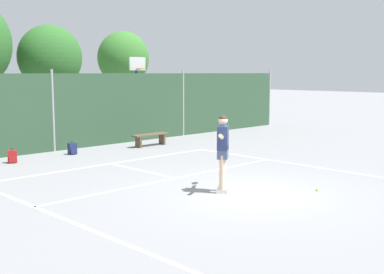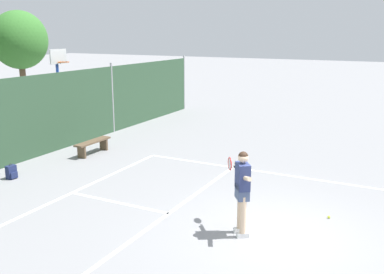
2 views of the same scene
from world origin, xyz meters
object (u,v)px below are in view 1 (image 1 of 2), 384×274
(backpack_red, at_px, (12,157))
(backpack_navy, at_px, (72,149))
(courtside_bench, at_px, (151,137))
(basketball_hoop, at_px, (137,84))
(tennis_player, at_px, (223,146))
(tennis_ball, at_px, (317,190))

(backpack_red, xyz_separation_m, backpack_navy, (2.23, 0.11, 0.00))
(backpack_navy, height_order, courtside_bench, courtside_bench)
(basketball_hoop, distance_m, courtside_bench, 4.25)
(tennis_player, bearing_deg, tennis_ball, -41.93)
(tennis_player, relative_size, tennis_ball, 28.10)
(backpack_red, bearing_deg, basketball_hoop, 21.76)
(basketball_hoop, xyz_separation_m, tennis_player, (-5.49, -10.21, -1.20))
(basketball_hoop, bearing_deg, tennis_ball, -107.82)
(tennis_player, xyz_separation_m, backpack_red, (-1.89, 7.26, -0.92))
(tennis_player, height_order, tennis_ball, tennis_player)
(tennis_ball, relative_size, courtside_bench, 0.04)
(basketball_hoop, height_order, backpack_navy, basketball_hoop)
(tennis_ball, height_order, backpack_navy, backpack_navy)
(tennis_ball, distance_m, courtside_bench, 8.71)
(tennis_player, bearing_deg, courtside_bench, 62.92)
(basketball_hoop, height_order, courtside_bench, basketball_hoop)
(backpack_red, distance_m, backpack_navy, 2.24)
(backpack_red, height_order, courtside_bench, courtside_bench)
(tennis_player, bearing_deg, basketball_hoop, 61.71)
(basketball_hoop, xyz_separation_m, backpack_red, (-7.39, -2.95, -2.12))
(basketball_hoop, distance_m, backpack_red, 8.23)
(backpack_navy, xyz_separation_m, courtside_bench, (3.22, -0.40, 0.17))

